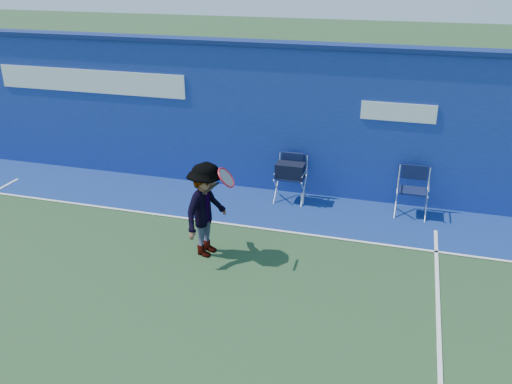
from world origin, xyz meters
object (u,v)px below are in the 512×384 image
(water_bottle, at_px, (302,199))
(tennis_player, at_px, (206,210))
(directors_chair_left, at_px, (290,182))
(directors_chair_right, at_px, (411,201))

(water_bottle, height_order, tennis_player, tennis_player)
(directors_chair_left, distance_m, tennis_player, 2.66)
(directors_chair_right, relative_size, water_bottle, 3.96)
(directors_chair_left, xyz_separation_m, tennis_player, (-0.85, -2.49, 0.41))
(directors_chair_right, bearing_deg, directors_chair_left, -179.97)
(directors_chair_right, height_order, water_bottle, directors_chair_right)
(directors_chair_right, relative_size, tennis_player, 0.58)
(directors_chair_right, distance_m, tennis_player, 4.11)
(directors_chair_left, relative_size, directors_chair_right, 1.02)
(directors_chair_right, height_order, tennis_player, tennis_player)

